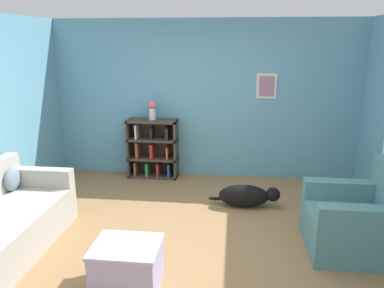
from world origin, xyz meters
name	(u,v)px	position (x,y,z in m)	size (l,w,h in m)	color
ground_plane	(188,239)	(0.00, 0.00, 0.00)	(14.00, 14.00, 0.00)	#997047
wall_back	(205,100)	(0.00, 2.25, 1.30)	(5.60, 0.13, 2.60)	#609EB7
bookshelf	(153,149)	(-0.85, 2.04, 0.48)	(0.83, 0.33, 0.99)	#42382D
recliner_chair	(359,221)	(1.89, -0.01, 0.35)	(0.96, 0.91, 0.99)	slate
coffee_table	(127,265)	(-0.46, -0.95, 0.24)	(0.62, 0.52, 0.45)	#ADA3CC
dog	(247,196)	(0.70, 0.97, 0.16)	(1.00, 0.29, 0.32)	black
vase	(152,109)	(-0.84, 2.02, 1.17)	(0.14, 0.14, 0.32)	silver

